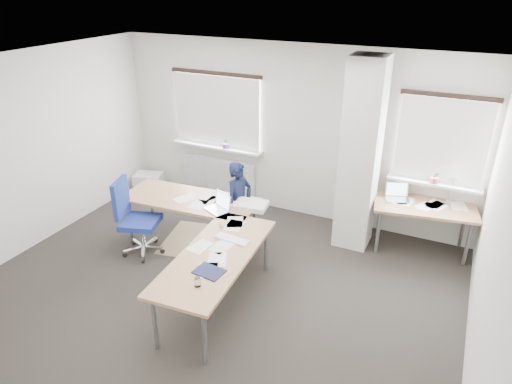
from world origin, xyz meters
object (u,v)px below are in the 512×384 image
at_px(desk_side, 425,208).
at_px(person, 239,204).
at_px(desk_main, 205,226).
at_px(task_chair, 139,233).

bearing_deg(desk_side, person, -168.99).
xyz_separation_m(desk_main, task_chair, (-1.12, -0.03, -0.37)).
bearing_deg(person, desk_side, -51.87).
bearing_deg(desk_side, desk_main, -154.71).
distance_m(desk_side, person, 2.67).
bearing_deg(task_chair, person, 19.62).
relative_size(desk_side, person, 1.16).
distance_m(desk_main, desk_side, 3.13).
relative_size(desk_main, person, 2.02).
height_order(desk_main, desk_side, desk_side).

